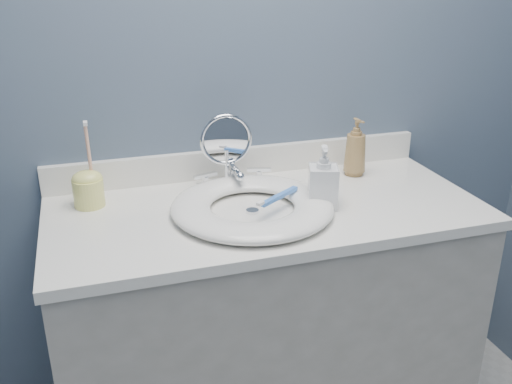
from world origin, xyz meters
name	(u,v)px	position (x,y,z in m)	size (l,w,h in m)	color
back_wall	(239,75)	(0.00, 1.25, 1.20)	(2.20, 0.02, 2.40)	#4A5B6F
vanity_cabinet	(265,338)	(0.00, 0.97, 0.42)	(1.20, 0.55, 0.85)	#B1AAA2
countertop	(266,211)	(0.00, 0.97, 0.86)	(1.22, 0.57, 0.03)	white
backsplash	(241,162)	(0.00, 1.24, 0.93)	(1.22, 0.02, 0.09)	white
basin	(252,206)	(-0.05, 0.94, 0.90)	(0.45, 0.45, 0.04)	white
drain	(252,211)	(-0.05, 0.94, 0.88)	(0.04, 0.04, 0.01)	silver
faucet	(234,179)	(-0.05, 1.14, 0.91)	(0.25, 0.13, 0.07)	silver
makeup_mirror	(226,148)	(-0.07, 1.14, 1.01)	(0.16, 0.09, 0.23)	silver
soap_bottle_amber	(356,147)	(0.35, 1.13, 0.97)	(0.07, 0.07, 0.19)	olive
soap_bottle_clear	(323,177)	(0.15, 0.93, 0.97)	(0.08, 0.08, 0.18)	silver
toothbrush_holder	(88,187)	(-0.48, 1.13, 0.94)	(0.09, 0.09, 0.25)	#EFEC77
toothbrush_lying	(278,197)	(0.02, 0.93, 0.92)	(0.15, 0.11, 0.02)	#3D79DA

